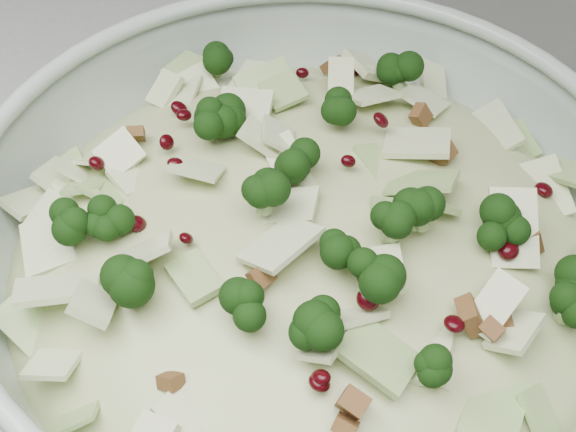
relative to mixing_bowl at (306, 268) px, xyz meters
The scene contains 3 objects.
counter 0.57m from the mixing_bowl, 150.82° to the left, with size 3.60×0.60×0.90m, color silver.
mixing_bowl is the anchor object (origin of this frame).
salad 0.03m from the mixing_bowl, 90.00° to the left, with size 0.49×0.49×0.16m.
Camera 1 is at (0.29, 1.32, 1.37)m, focal length 50.00 mm.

